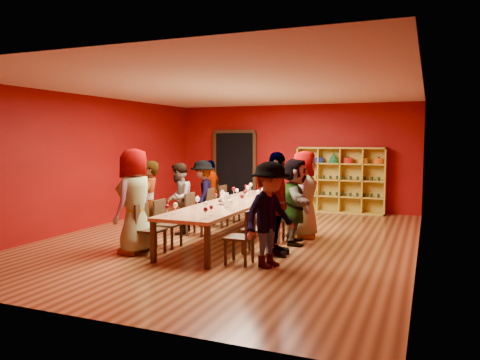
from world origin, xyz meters
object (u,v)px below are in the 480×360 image
object	(u,v)px
chair_person_right_0	(244,234)
person_right_1	(276,204)
person_right_0	(270,215)
chair_person_left_0	(147,226)
chair_person_left_2	(194,212)
person_left_2	(179,198)
chair_person_left_3	(215,205)
shelving_unit	(341,177)
tasting_table	(233,205)
chair_person_right_3	(286,212)
chair_person_left_4	(227,202)
person_left_4	(211,191)
person_left_0	(135,201)
person_right_3	(304,194)
chair_person_right_1	(260,226)
person_left_1	(149,203)
spittoon_bowl	(225,201)
wine_bottle	(269,190)
chair_person_left_1	(165,221)
person_right_2	(295,201)
chair_person_right_2	(277,217)
person_left_3	(203,193)

from	to	relation	value
chair_person_right_0	person_right_1	distance (m)	0.90
person_right_0	chair_person_left_0	bearing A→B (deg)	111.63
chair_person_left_2	person_left_2	distance (m)	0.45
chair_person_left_2	chair_person_right_0	world-z (taller)	same
chair_person_left_3	person_right_0	size ratio (longest dim) A/B	0.53
shelving_unit	person_left_2	distance (m)	5.02
tasting_table	chair_person_right_3	bearing A→B (deg)	38.08
chair_person_left_4	person_left_4	distance (m)	0.51
person_left_0	person_right_3	bearing A→B (deg)	134.37
chair_person_left_2	chair_person_right_3	distance (m)	1.93
chair_person_right_1	person_right_1	distance (m)	0.51
person_left_1	chair_person_right_0	distance (m)	2.25
spittoon_bowl	wine_bottle	distance (m)	1.92
person_left_0	chair_person_right_0	xyz separation A→B (m)	(2.07, 0.02, -0.43)
person_left_0	chair_person_left_3	distance (m)	2.82
tasting_table	chair_person_left_1	bearing A→B (deg)	-129.08
shelving_unit	chair_person_left_1	bearing A→B (deg)	-112.98
chair_person_left_3	wine_bottle	size ratio (longest dim) A/B	3.07
person_right_2	chair_person_left_1	bearing A→B (deg)	100.29
shelving_unit	chair_person_right_0	size ratio (longest dim) A/B	2.70
chair_person_left_3	spittoon_bowl	xyz separation A→B (m)	(0.90, -1.43, 0.32)
shelving_unit	person_left_1	bearing A→B (deg)	-115.93
person_left_0	chair_person_right_2	world-z (taller)	person_left_0
chair_person_left_4	chair_person_right_1	bearing A→B (deg)	-56.30
person_left_2	person_right_0	bearing A→B (deg)	39.97
chair_person_right_2	person_right_2	size ratio (longest dim) A/B	0.54
person_left_1	wine_bottle	world-z (taller)	person_left_1
chair_person_left_1	person_left_3	xyz separation A→B (m)	(-0.29, 2.19, 0.27)
chair_person_left_3	person_right_2	xyz separation A→B (m)	(2.19, -1.01, 0.33)
person_right_3	wine_bottle	xyz separation A→B (m)	(-1.04, 0.82, -0.03)
person_left_4	spittoon_bowl	size ratio (longest dim) A/B	5.66
chair_person_left_4	chair_person_right_3	distance (m)	2.11
chair_person_left_4	shelving_unit	bearing A→B (deg)	47.66
chair_person_left_0	person_left_2	size ratio (longest dim) A/B	0.59
person_right_0	person_right_2	size ratio (longest dim) A/B	1.01
person_right_3	wine_bottle	distance (m)	1.32
tasting_table	person_right_2	world-z (taller)	person_right_2
person_left_0	person_right_3	xyz separation A→B (m)	(2.44, 2.42, -0.04)
person_left_1	person_right_1	distance (m)	2.47
person_left_2	chair_person_right_0	size ratio (longest dim) A/B	1.70
chair_person_left_3	chair_person_right_1	size ratio (longest dim) A/B	1.00
person_left_2	chair_person_left_0	bearing A→B (deg)	-4.41
chair_person_right_1	spittoon_bowl	xyz separation A→B (m)	(-0.92, 0.58, 0.32)
tasting_table	spittoon_bowl	distance (m)	0.38
chair_person_right_0	chair_person_left_3	bearing A→B (deg)	123.44
person_left_4	chair_person_right_3	xyz separation A→B (m)	(2.26, -1.07, -0.26)
tasting_table	wine_bottle	xyz separation A→B (m)	(0.25, 1.53, 0.16)
chair_person_left_2	chair_person_right_3	size ratio (longest dim) A/B	1.00
tasting_table	chair_person_right_1	size ratio (longest dim) A/B	5.06
chair_person_left_0	tasting_table	bearing A→B (deg)	61.97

